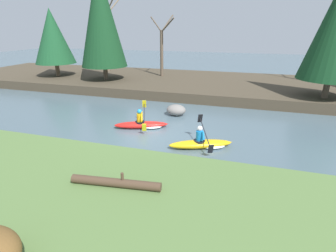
% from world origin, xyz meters
% --- Properties ---
extents(ground_plane, '(90.00, 90.00, 0.00)m').
position_xyz_m(ground_plane, '(0.00, 0.00, 0.00)').
color(ground_plane, '#4C606B').
extents(riverbank_near, '(44.00, 7.01, 0.79)m').
position_xyz_m(riverbank_near, '(0.00, -6.50, 0.39)').
color(riverbank_near, '#56753D').
rests_on(riverbank_near, ground).
extents(riverbank_far, '(44.00, 10.05, 0.69)m').
position_xyz_m(riverbank_far, '(0.00, 10.92, 0.35)').
color(riverbank_far, '#473D2D').
rests_on(riverbank_far, ground).
extents(conifer_tree_far_left, '(3.46, 3.46, 5.69)m').
position_xyz_m(conifer_tree_far_left, '(-12.30, 9.21, 4.09)').
color(conifer_tree_far_left, brown).
rests_on(conifer_tree_far_left, riverbank_far).
extents(conifer_tree_left, '(3.71, 3.71, 8.69)m').
position_xyz_m(conifer_tree_left, '(-7.23, 8.87, 5.58)').
color(conifer_tree_left, brown).
rests_on(conifer_tree_left, riverbank_far).
extents(bare_tree_upstream, '(3.78, 3.74, 6.89)m').
position_xyz_m(bare_tree_upstream, '(-9.45, 13.40, 3.93)').
color(bare_tree_upstream, '#7A664C').
rests_on(bare_tree_upstream, riverbank_far).
extents(bare_tree_mid_upstream, '(2.90, 2.86, 5.19)m').
position_xyz_m(bare_tree_mid_upstream, '(-3.23, 11.95, 3.14)').
color(bare_tree_mid_upstream, brown).
rests_on(bare_tree_mid_upstream, riverbank_far).
extents(kayaker_lead, '(2.71, 1.97, 1.20)m').
position_xyz_m(kayaker_lead, '(2.68, -0.58, 0.20)').
color(kayaker_lead, yellow).
rests_on(kayaker_lead, ground).
extents(kayaker_middle, '(2.74, 2.00, 1.20)m').
position_xyz_m(kayaker_middle, '(-0.65, 0.86, 0.20)').
color(kayaker_middle, red).
rests_on(kayaker_middle, ground).
extents(boulder_midstream, '(1.13, 0.89, 0.64)m').
position_xyz_m(boulder_midstream, '(0.42, 3.34, 0.32)').
color(boulder_midstream, gray).
rests_on(boulder_midstream, ground).
extents(driftwood_log, '(2.52, 0.54, 0.44)m').
position_xyz_m(driftwood_log, '(1.08, -5.37, 0.91)').
color(driftwood_log, '#4C3828').
rests_on(driftwood_log, riverbank_near).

